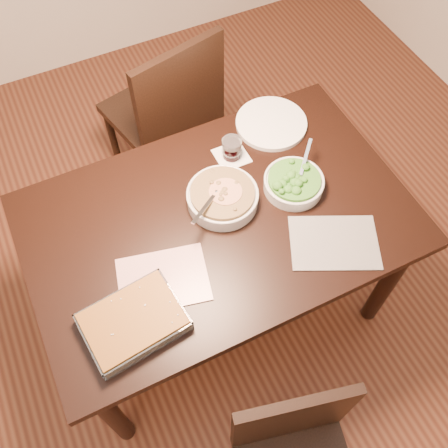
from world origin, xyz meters
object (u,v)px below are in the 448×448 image
object	(u,v)px
broccoli_bowl	(294,183)
chair_far	(169,111)
baking_dish	(133,322)
wine_tumbler	(232,148)
table	(219,232)
stew_bowl	(222,197)
dinner_plate	(271,123)

from	to	relation	value
broccoli_bowl	chair_far	distance (m)	0.84
baking_dish	wine_tumbler	size ratio (longest dim) A/B	3.87
table	stew_bowl	size ratio (longest dim) A/B	5.27
table	chair_far	distance (m)	0.79
stew_bowl	wine_tumbler	size ratio (longest dim) A/B	3.06
dinner_plate	chair_far	world-z (taller)	chair_far
table	wine_tumbler	distance (m)	0.33
stew_bowl	baking_dish	xyz separation A→B (m)	(-0.46, -0.31, -0.01)
dinner_plate	wine_tumbler	bearing A→B (deg)	-160.48
chair_far	table	bearing A→B (deg)	69.08
table	stew_bowl	world-z (taller)	stew_bowl
table	chair_far	world-z (taller)	chair_far
stew_bowl	wine_tumbler	xyz separation A→B (m)	(0.13, 0.18, 0.01)
broccoli_bowl	baking_dish	bearing A→B (deg)	-160.92
broccoli_bowl	baking_dish	distance (m)	0.78
baking_dish	broccoli_bowl	bearing A→B (deg)	12.51
table	baking_dish	world-z (taller)	baking_dish
chair_far	wine_tumbler	bearing A→B (deg)	84.03
wine_tumbler	dinner_plate	size ratio (longest dim) A/B	0.30
wine_tumbler	chair_far	world-z (taller)	chair_far
wine_tumbler	broccoli_bowl	bearing A→B (deg)	-59.40
table	chair_far	xyz separation A→B (m)	(0.10, 0.78, -0.11)
dinner_plate	chair_far	xyz separation A→B (m)	(-0.29, 0.45, -0.22)
stew_bowl	dinner_plate	xyz separation A→B (m)	(0.35, 0.26, -0.03)
stew_bowl	dinner_plate	distance (m)	0.44
dinner_plate	stew_bowl	bearing A→B (deg)	-143.08
table	dinner_plate	xyz separation A→B (m)	(0.39, 0.32, 0.11)
broccoli_bowl	dinner_plate	xyz separation A→B (m)	(0.08, 0.32, -0.02)
broccoli_bowl	dinner_plate	bearing A→B (deg)	75.95
wine_tumbler	dinner_plate	bearing A→B (deg)	19.52
stew_bowl	wine_tumbler	distance (m)	0.23
wine_tumbler	baking_dish	bearing A→B (deg)	-140.17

